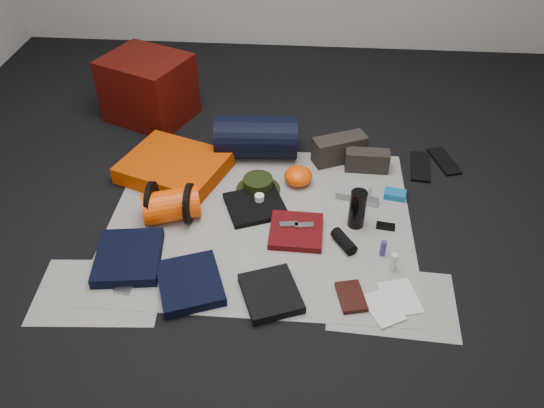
# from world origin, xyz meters

# --- Properties ---
(floor) EXTENTS (4.50, 4.50, 0.02)m
(floor) POSITION_xyz_m (0.00, 0.00, -0.01)
(floor) COLOR black
(floor) RESTS_ON ground
(newspaper_mat) EXTENTS (1.60, 1.30, 0.01)m
(newspaper_mat) POSITION_xyz_m (0.00, 0.00, 0.00)
(newspaper_mat) COLOR #B1ACA3
(newspaper_mat) RESTS_ON floor
(newspaper_sheet_front_left) EXTENTS (0.61, 0.44, 0.00)m
(newspaper_sheet_front_left) POSITION_xyz_m (-0.70, -0.55, 0.00)
(newspaper_sheet_front_left) COLOR #B1ACA3
(newspaper_sheet_front_left) RESTS_ON floor
(newspaper_sheet_front_right) EXTENTS (0.60, 0.43, 0.00)m
(newspaper_sheet_front_right) POSITION_xyz_m (0.65, -0.50, 0.00)
(newspaper_sheet_front_right) COLOR #B1ACA3
(newspaper_sheet_front_right) RESTS_ON floor
(red_cabinet) EXTENTS (0.64, 0.60, 0.43)m
(red_cabinet) POSITION_xyz_m (-0.84, 1.01, 0.21)
(red_cabinet) COLOR #460A05
(red_cabinet) RESTS_ON floor
(sleeping_pad) EXTENTS (0.68, 0.62, 0.10)m
(sleeping_pad) POSITION_xyz_m (-0.54, 0.37, 0.06)
(sleeping_pad) COLOR #D24102
(sleeping_pad) RESTS_ON newspaper_mat
(stuff_sack) EXTENTS (0.34, 0.26, 0.17)m
(stuff_sack) POSITION_xyz_m (-0.47, -0.02, 0.09)
(stuff_sack) COLOR #FD4604
(stuff_sack) RESTS_ON newspaper_mat
(sack_strap_left) EXTENTS (0.02, 0.22, 0.22)m
(sack_strap_left) POSITION_xyz_m (-0.57, -0.02, 0.11)
(sack_strap_left) COLOR black
(sack_strap_left) RESTS_ON newspaper_mat
(sack_strap_right) EXTENTS (0.03, 0.22, 0.22)m
(sack_strap_right) POSITION_xyz_m (-0.37, -0.02, 0.11)
(sack_strap_right) COLOR black
(sack_strap_right) RESTS_ON newspaper_mat
(navy_duffel) EXTENTS (0.51, 0.29, 0.26)m
(navy_duffel) POSITION_xyz_m (-0.08, 0.60, 0.14)
(navy_duffel) COLOR black
(navy_duffel) RESTS_ON newspaper_mat
(boonie_brim) EXTENTS (0.26, 0.26, 0.01)m
(boonie_brim) POSITION_xyz_m (-0.04, 0.25, 0.01)
(boonie_brim) COLOR black
(boonie_brim) RESTS_ON newspaper_mat
(boonie_crown) EXTENTS (0.17, 0.17, 0.08)m
(boonie_crown) POSITION_xyz_m (-0.04, 0.25, 0.05)
(boonie_crown) COLOR black
(boonie_crown) RESTS_ON boonie_brim
(hiking_boot_left) EXTENTS (0.34, 0.24, 0.16)m
(hiking_boot_left) POSITION_xyz_m (0.43, 0.59, 0.09)
(hiking_boot_left) COLOR #2B2622
(hiking_boot_left) RESTS_ON newspaper_mat
(hiking_boot_right) EXTENTS (0.26, 0.10, 0.13)m
(hiking_boot_right) POSITION_xyz_m (0.59, 0.50, 0.07)
(hiking_boot_right) COLOR #2B2622
(hiking_boot_right) RESTS_ON newspaper_mat
(flip_flop_left) EXTENTS (0.14, 0.31, 0.02)m
(flip_flop_left) POSITION_xyz_m (0.92, 0.55, 0.01)
(flip_flop_left) COLOR black
(flip_flop_left) RESTS_ON floor
(flip_flop_right) EXTENTS (0.18, 0.30, 0.02)m
(flip_flop_right) POSITION_xyz_m (1.07, 0.62, 0.01)
(flip_flop_right) COLOR black
(flip_flop_right) RESTS_ON floor
(trousers_navy_a) EXTENTS (0.35, 0.39, 0.06)m
(trousers_navy_a) POSITION_xyz_m (-0.61, -0.35, 0.03)
(trousers_navy_a) COLOR black
(trousers_navy_a) RESTS_ON newspaper_mat
(trousers_navy_b) EXTENTS (0.38, 0.40, 0.05)m
(trousers_navy_b) POSITION_xyz_m (-0.28, -0.49, 0.03)
(trousers_navy_b) COLOR black
(trousers_navy_b) RESTS_ON newspaper_mat
(trousers_charcoal) EXTENTS (0.33, 0.35, 0.04)m
(trousers_charcoal) POSITION_xyz_m (0.10, -0.52, 0.03)
(trousers_charcoal) COLOR black
(trousers_charcoal) RESTS_ON newspaper_mat
(black_tshirt) EXTENTS (0.39, 0.37, 0.03)m
(black_tshirt) POSITION_xyz_m (-0.04, 0.10, 0.02)
(black_tshirt) COLOR black
(black_tshirt) RESTS_ON newspaper_mat
(red_shirt) EXTENTS (0.28, 0.28, 0.04)m
(red_shirt) POSITION_xyz_m (0.20, -0.09, 0.02)
(red_shirt) COLOR #50080B
(red_shirt) RESTS_ON newspaper_mat
(orange_stuff_sack) EXTENTS (0.19, 0.19, 0.11)m
(orange_stuff_sack) POSITION_xyz_m (0.19, 0.33, 0.06)
(orange_stuff_sack) COLOR #FD4604
(orange_stuff_sack) RESTS_ON newspaper_mat
(first_aid_pouch) EXTENTS (0.19, 0.16, 0.04)m
(first_aid_pouch) POSITION_xyz_m (0.50, 0.26, 0.03)
(first_aid_pouch) COLOR gray
(first_aid_pouch) RESTS_ON newspaper_mat
(water_bottle) EXTENTS (0.09, 0.09, 0.22)m
(water_bottle) POSITION_xyz_m (0.51, 0.00, 0.11)
(water_bottle) COLOR black
(water_bottle) RESTS_ON newspaper_mat
(speaker) EXTENTS (0.14, 0.17, 0.06)m
(speaker) POSITION_xyz_m (0.44, -0.16, 0.04)
(speaker) COLOR black
(speaker) RESTS_ON newspaper_mat
(compact_camera) EXTENTS (0.10, 0.08, 0.03)m
(compact_camera) POSITION_xyz_m (0.59, 0.18, 0.02)
(compact_camera) COLOR #ADACB1
(compact_camera) RESTS_ON newspaper_mat
(cyan_case) EXTENTS (0.13, 0.10, 0.04)m
(cyan_case) POSITION_xyz_m (0.74, 0.25, 0.02)
(cyan_case) COLOR #0F5D9A
(cyan_case) RESTS_ON newspaper_mat
(toiletry_purple) EXTENTS (0.03, 0.03, 0.09)m
(toiletry_purple) POSITION_xyz_m (0.63, -0.21, 0.05)
(toiletry_purple) COLOR #42277F
(toiletry_purple) RESTS_ON newspaper_mat
(toiletry_clear) EXTENTS (0.04, 0.04, 0.10)m
(toiletry_clear) POSITION_xyz_m (0.67, -0.30, 0.06)
(toiletry_clear) COLOR silver
(toiletry_clear) RESTS_ON newspaper_mat
(paperback_book) EXTENTS (0.15, 0.20, 0.02)m
(paperback_book) POSITION_xyz_m (0.46, -0.50, 0.02)
(paperback_book) COLOR black
(paperback_book) RESTS_ON newspaper_mat
(map_booklet) EXTENTS (0.21, 0.23, 0.01)m
(map_booklet) POSITION_xyz_m (0.60, -0.55, 0.01)
(map_booklet) COLOR silver
(map_booklet) RESTS_ON newspaper_mat
(map_printout) EXTENTS (0.20, 0.24, 0.01)m
(map_printout) POSITION_xyz_m (0.69, -0.48, 0.01)
(map_printout) COLOR silver
(map_printout) RESTS_ON newspaper_mat
(sunglasses) EXTENTS (0.10, 0.05, 0.02)m
(sunglasses) POSITION_xyz_m (0.66, -0.01, 0.02)
(sunglasses) COLOR black
(sunglasses) RESTS_ON newspaper_mat
(key_cluster) EXTENTS (0.09, 0.09, 0.01)m
(key_cluster) POSITION_xyz_m (-0.59, -0.52, 0.01)
(key_cluster) COLOR #ADACB1
(key_cluster) RESTS_ON newspaper_mat
(tape_roll) EXTENTS (0.05, 0.05, 0.03)m
(tape_roll) POSITION_xyz_m (-0.02, 0.13, 0.05)
(tape_roll) COLOR white
(tape_roll) RESTS_ON black_tshirt
(energy_bar_a) EXTENTS (0.10, 0.05, 0.01)m
(energy_bar_a) POSITION_xyz_m (0.16, -0.07, 0.05)
(energy_bar_a) COLOR #ADACB1
(energy_bar_a) RESTS_ON red_shirt
(energy_bar_b) EXTENTS (0.10, 0.05, 0.01)m
(energy_bar_b) POSITION_xyz_m (0.24, -0.07, 0.05)
(energy_bar_b) COLOR #ADACB1
(energy_bar_b) RESTS_ON red_shirt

